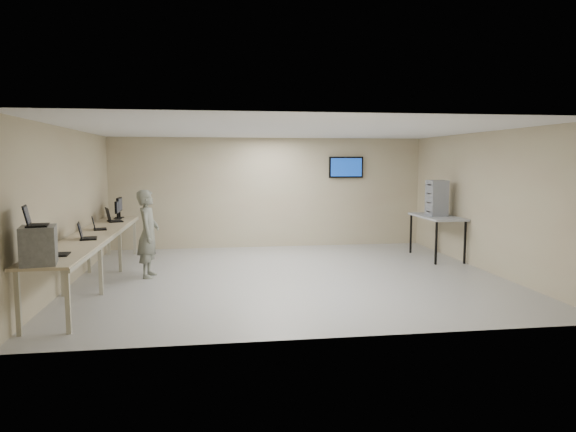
{
  "coord_description": "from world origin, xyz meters",
  "views": [
    {
      "loc": [
        -1.43,
        -9.61,
        2.22
      ],
      "look_at": [
        0.0,
        0.2,
        1.15
      ],
      "focal_mm": 32.0,
      "sensor_mm": 36.0,
      "label": 1
    }
  ],
  "objects": [
    {
      "name": "soldier",
      "position": [
        -2.67,
        0.35,
        0.84
      ],
      "size": [
        0.44,
        0.64,
        1.67
      ],
      "primitive_type": "imported",
      "rotation": [
        0.0,
        0.0,
        1.5
      ],
      "color": "slate",
      "rests_on": "ground"
    },
    {
      "name": "side_table",
      "position": [
        3.6,
        1.37,
        0.9
      ],
      "size": [
        0.76,
        1.62,
        0.97
      ],
      "color": "#979BA0",
      "rests_on": "ground"
    },
    {
      "name": "laptop_1",
      "position": [
        -3.59,
        -0.62,
        0.97
      ],
      "size": [
        0.36,
        0.41,
        0.28
      ],
      "rotation": [
        0.0,
        0.0,
        0.19
      ],
      "color": "black",
      "rests_on": "workbench"
    },
    {
      "name": "monitor_far",
      "position": [
        -3.6,
        2.69,
        1.18
      ],
      "size": [
        0.21,
        0.47,
        0.47
      ],
      "color": "black",
      "rests_on": "workbench"
    },
    {
      "name": "equipment_box",
      "position": [
        -3.65,
        -2.75,
        1.15
      ],
      "size": [
        0.5,
        0.55,
        0.49
      ],
      "primitive_type": "cube",
      "rotation": [
        0.0,
        0.0,
        0.2
      ],
      "color": "gray",
      "rests_on": "workbench"
    },
    {
      "name": "monitor_near",
      "position": [
        -3.6,
        2.45,
        1.15
      ],
      "size": [
        0.18,
        0.41,
        0.41
      ],
      "color": "black",
      "rests_on": "workbench"
    },
    {
      "name": "workbench",
      "position": [
        -3.59,
        0.0,
        0.83
      ],
      "size": [
        0.76,
        6.0,
        0.9
      ],
      "color": "tan",
      "rests_on": "ground"
    },
    {
      "name": "room",
      "position": [
        0.03,
        0.06,
        1.41
      ],
      "size": [
        8.01,
        7.01,
        2.81
      ],
      "color": "#A9A8A1",
      "rests_on": "ground"
    },
    {
      "name": "laptop_2",
      "position": [
        -3.65,
        0.59,
        0.97
      ],
      "size": [
        0.33,
        0.37,
        0.25
      ],
      "rotation": [
        0.0,
        0.0,
        0.22
      ],
      "color": "black",
      "rests_on": "workbench"
    },
    {
      "name": "storage_bins",
      "position": [
        3.58,
        1.37,
        1.38
      ],
      "size": [
        0.38,
        0.43,
        0.81
      ],
      "color": "gray",
      "rests_on": "side_table"
    },
    {
      "name": "laptop_0",
      "position": [
        -3.62,
        -2.12,
        0.96
      ],
      "size": [
        0.29,
        0.34,
        0.25
      ],
      "rotation": [
        0.0,
        0.0,
        0.08
      ],
      "color": "black",
      "rests_on": "workbench"
    },
    {
      "name": "laptop_on_box",
      "position": [
        -3.7,
        -2.75,
        1.46
      ],
      "size": [
        0.34,
        0.39,
        0.27
      ],
      "rotation": [
        0.0,
        0.0,
        0.2
      ],
      "color": "black",
      "rests_on": "equipment_box"
    },
    {
      "name": "laptop_3",
      "position": [
        -3.62,
        1.9,
        0.98
      ],
      "size": [
        0.44,
        0.47,
        0.31
      ],
      "rotation": [
        0.0,
        0.0,
        0.34
      ],
      "color": "black",
      "rests_on": "workbench"
    }
  ]
}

